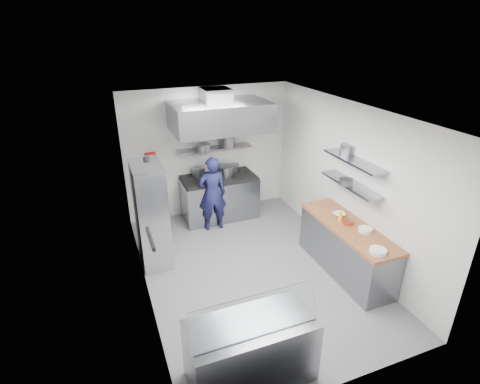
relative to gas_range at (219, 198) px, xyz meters
name	(u,v)px	position (x,y,z in m)	size (l,w,h in m)	color
floor	(252,269)	(-0.10, -2.10, -0.45)	(5.00, 5.00, 0.00)	slate
ceiling	(255,111)	(-0.10, -2.10, 2.35)	(5.00, 5.00, 0.00)	silver
wall_back	(208,152)	(-0.10, 0.40, 0.95)	(3.60, 0.02, 2.80)	white
wall_front	(348,294)	(-0.10, -4.60, 0.95)	(3.60, 0.02, 2.80)	white
wall_left	(140,217)	(-1.90, -2.10, 0.95)	(5.00, 0.02, 2.80)	white
wall_right	(347,182)	(1.70, -2.10, 0.95)	(5.00, 0.02, 2.80)	white
gas_range	(219,198)	(0.00, 0.00, 0.00)	(1.60, 0.80, 0.90)	gray
cooktop	(219,178)	(0.00, 0.00, 0.48)	(1.57, 0.78, 0.06)	black
stock_pot_left	(198,172)	(-0.40, 0.18, 0.61)	(0.27, 0.27, 0.20)	slate
stock_pot_mid	(225,171)	(0.14, -0.02, 0.63)	(0.38, 0.38, 0.24)	slate
stock_pot_right	(234,167)	(0.42, 0.21, 0.59)	(0.23, 0.23, 0.16)	slate
over_range_shelf	(215,148)	(0.00, 0.24, 1.07)	(1.60, 0.30, 0.04)	gray
shelf_pot_a	(204,148)	(-0.31, 0.01, 1.18)	(0.27, 0.27, 0.18)	slate
shelf_pot_b	(228,141)	(0.29, 0.22, 1.20)	(0.32, 0.32, 0.22)	slate
extractor_hood	(220,116)	(0.00, -0.18, 1.85)	(1.90, 1.15, 0.55)	gray
hood_duct	(216,95)	(0.00, 0.05, 2.23)	(0.55, 0.55, 0.24)	slate
red_firebox	(151,159)	(-1.35, 0.34, 0.97)	(0.22, 0.10, 0.26)	red
chef	(212,194)	(-0.29, -0.45, 0.34)	(0.58, 0.38, 1.58)	#171947
wire_rack	(151,214)	(-1.63, -1.15, 0.48)	(0.50, 0.90, 1.85)	silver
rack_bin_a	(152,223)	(-1.63, -1.22, 0.35)	(0.14, 0.18, 0.16)	white
rack_bin_b	(145,186)	(-1.63, -0.72, 0.85)	(0.13, 0.16, 0.15)	yellow
rack_jar	(147,162)	(-1.58, -0.91, 1.35)	(0.11, 0.11, 0.18)	black
knife_strip	(150,239)	(-1.88, -3.00, 1.10)	(0.04, 0.55, 0.05)	black
prep_counter_base	(346,250)	(1.38, -2.70, -0.03)	(0.62, 2.00, 0.84)	gray
prep_counter_top	(349,227)	(1.38, -2.70, 0.42)	(0.65, 2.04, 0.06)	brown
plate_stack_a	(378,251)	(1.27, -3.52, 0.48)	(0.25, 0.25, 0.06)	white
plate_stack_b	(365,230)	(1.50, -2.95, 0.48)	(0.22, 0.22, 0.06)	white
copper_pan	(347,222)	(1.39, -2.64, 0.48)	(0.17, 0.17, 0.06)	#C55C37
squeeze_bottle	(340,217)	(1.32, -2.53, 0.54)	(0.07, 0.07, 0.18)	yellow
mixing_bowl	(339,214)	(1.42, -2.34, 0.48)	(0.21, 0.21, 0.05)	white
wall_shelf_lower	(351,184)	(1.54, -2.40, 1.05)	(0.30, 1.30, 0.04)	gray
wall_shelf_upper	(354,161)	(1.54, -2.40, 1.47)	(0.30, 1.30, 0.04)	gray
shelf_pot_c	(346,182)	(1.43, -2.41, 1.12)	(0.23, 0.23, 0.10)	slate
shelf_pot_d	(349,148)	(1.68, -2.05, 1.56)	(0.28, 0.28, 0.14)	slate
display_case	(251,351)	(-0.98, -4.10, -0.03)	(1.50, 0.70, 0.85)	gray
display_glass	(256,316)	(-0.98, -4.22, 0.62)	(1.47, 0.02, 0.45)	silver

